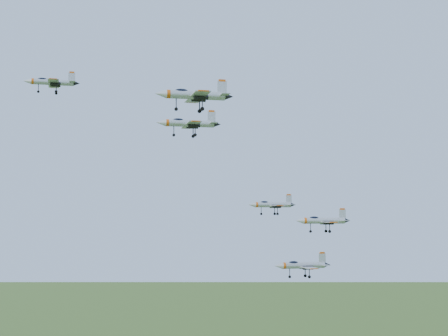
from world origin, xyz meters
name	(u,v)px	position (x,y,z in m)	size (l,w,h in m)	color
jet_lead	(51,82)	(-28.58, 15.46, 143.45)	(11.84, 9.84, 3.16)	#A2A8AE
jet_left_high	(188,123)	(-2.70, 0.18, 133.85)	(13.48, 11.25, 3.60)	#A2A8AE
jet_right_high	(193,95)	(-7.76, -19.28, 135.99)	(13.89, 11.57, 3.71)	#A2A8AE
jet_left_low	(272,205)	(18.14, 4.89, 117.38)	(11.07, 9.22, 2.96)	#A2A8AE
jet_right_low	(322,220)	(23.03, -8.97, 114.07)	(11.76, 9.85, 3.15)	#A2A8AE
jet_trail	(302,265)	(23.78, 1.55, 104.20)	(13.14, 10.92, 3.51)	#A2A8AE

